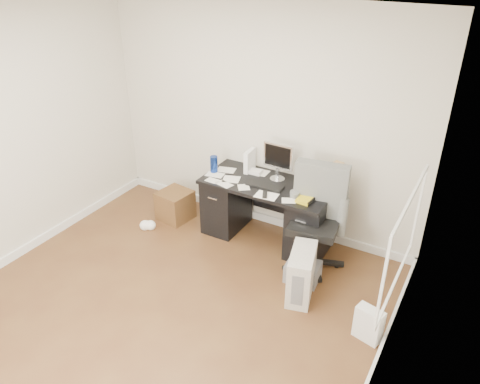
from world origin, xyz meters
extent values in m
plane|color=#4D2C19|center=(0.00, 0.00, 0.00)|extent=(4.00, 4.00, 0.00)
cube|color=beige|center=(0.00, 2.00, 1.35)|extent=(4.00, 0.02, 2.70)
cube|color=beige|center=(2.00, 0.00, 1.35)|extent=(0.02, 4.00, 2.70)
cube|color=white|center=(0.00, 0.00, 2.70)|extent=(4.00, 4.00, 0.02)
cube|color=silver|center=(0.00, 1.99, 0.05)|extent=(4.00, 0.03, 0.10)
cube|color=silver|center=(-1.99, 0.00, 0.05)|extent=(0.03, 4.00, 0.10)
cube|color=black|center=(0.30, 1.65, 0.73)|extent=(1.50, 0.70, 0.04)
cube|color=black|center=(-0.25, 1.65, 0.35)|extent=(0.40, 0.60, 0.71)
cube|color=black|center=(0.85, 1.65, 0.35)|extent=(0.40, 0.60, 0.71)
cube|color=black|center=(0.30, 1.98, 0.45)|extent=(0.70, 0.03, 0.51)
cube|color=black|center=(0.31, 1.56, 0.76)|extent=(0.43, 0.16, 0.02)
sphere|color=silver|center=(0.71, 1.55, 0.78)|extent=(0.06, 0.06, 0.06)
cylinder|color=navy|center=(-0.39, 1.60, 0.85)|extent=(0.11, 0.11, 0.20)
cube|color=white|center=(-0.04, 1.84, 0.88)|extent=(0.12, 0.24, 0.27)
cube|color=#A78150|center=(0.99, 1.85, 0.90)|extent=(0.19, 0.29, 0.31)
cube|color=gold|center=(0.83, 1.49, 0.77)|extent=(0.17, 0.21, 0.03)
cube|color=#A59F95|center=(1.06, 0.92, 0.26)|extent=(0.35, 0.56, 0.52)
cube|color=white|center=(1.83, 0.66, 0.17)|extent=(0.28, 0.23, 0.34)
cube|color=#4A2916|center=(-0.93, 1.49, 0.19)|extent=(0.43, 0.43, 0.38)
cube|color=slate|center=(0.99, 1.15, 0.10)|extent=(0.37, 0.31, 0.20)
camera|label=1|loc=(2.36, -2.60, 3.21)|focal=35.00mm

